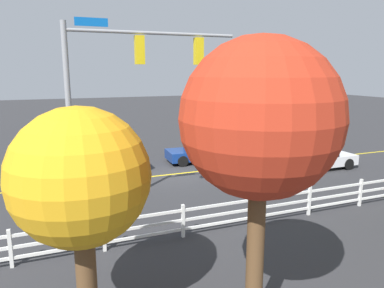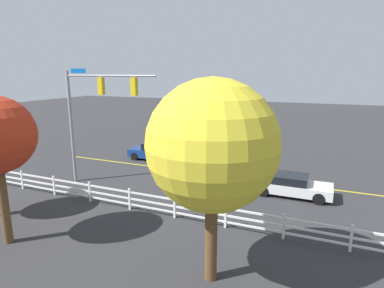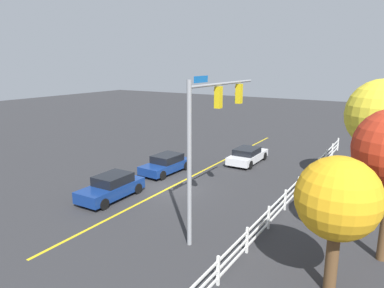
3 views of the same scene
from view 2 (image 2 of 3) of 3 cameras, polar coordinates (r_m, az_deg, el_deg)
The scene contains 8 objects.
ground_plane at distance 23.64m, azimuth -1.83°, elevation -4.68°, with size 120.00×120.00×0.00m, color #2D2D30.
lane_center_stripe at distance 22.33m, azimuth 7.57°, elevation -5.82°, with size 28.00×0.16×0.01m, color gold.
signal_assembly at distance 20.53m, azimuth -17.26°, elevation 6.54°, with size 6.33×0.38×7.25m.
car_0 at distance 24.46m, azimuth 5.45°, elevation -2.57°, with size 4.15×2.00×1.31m.
car_1 at distance 19.66m, azimuth 17.15°, elevation -6.99°, with size 4.42×1.87×1.24m.
car_2 at distance 26.50m, azimuth -6.55°, elevation -1.33°, with size 4.17×1.87×1.40m.
white_rail_fence at distance 16.02m, azimuth -3.12°, elevation -11.00°, with size 26.10×0.10×1.15m.
tree_1 at distance 10.18m, azimuth 3.63°, elevation -0.33°, with size 4.28×4.28×6.90m.
Camera 2 is at (-9.53, 20.47, 7.00)m, focal length 30.06 mm.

